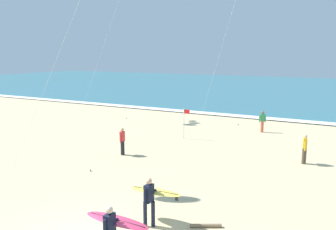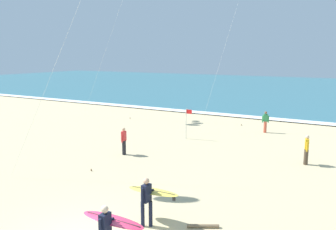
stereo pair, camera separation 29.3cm
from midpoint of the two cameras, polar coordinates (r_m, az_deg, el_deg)
ocean_water at (r=60.99m, az=21.54°, el=4.02°), size 160.00×60.00×0.08m
shoreline_foam at (r=31.91m, az=15.12°, el=-0.46°), size 160.00×1.39×0.01m
surfer_lead at (r=10.08m, az=-9.94°, el=-17.71°), size 2.03×0.98×1.71m
surfer_trailing at (r=11.85m, az=-3.42°, el=-13.17°), size 2.07×0.98×1.71m
bystander_yellow_top at (r=19.44m, az=21.32°, el=-5.25°), size 0.24×0.49×1.59m
bystander_green_top at (r=26.31m, az=15.07°, el=-1.03°), size 0.48×0.27×1.59m
bystander_red_top at (r=19.89m, az=-7.99°, el=-4.31°), size 0.22×0.50×1.59m
lifeguard_flag at (r=23.33m, az=2.42°, el=-0.94°), size 0.45×0.05×2.10m
driftwood_log at (r=12.11m, az=5.54°, el=-17.80°), size 1.00×0.62×0.13m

